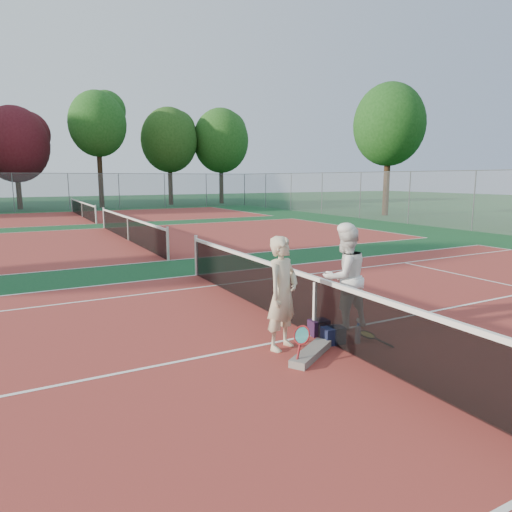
{
  "coord_description": "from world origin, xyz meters",
  "views": [
    {
      "loc": [
        -4.39,
        -6.04,
        2.63
      ],
      "look_at": [
        0.0,
        2.07,
        1.05
      ],
      "focal_mm": 32.0,
      "sensor_mm": 36.0,
      "label": 1
    }
  ],
  "objects_px": {
    "sports_bag_navy": "(333,335)",
    "racket_red": "(302,345)",
    "player_a": "(283,293)",
    "sports_bag_purple": "(319,327)",
    "net_main": "(315,306)",
    "racket_black_held": "(348,305)",
    "water_bottle": "(358,335)",
    "racket_spare": "(367,337)",
    "player_b": "(345,277)"
  },
  "relations": [
    {
      "from": "sports_bag_purple",
      "to": "player_a",
      "type": "bearing_deg",
      "value": -165.42
    },
    {
      "from": "player_a",
      "to": "sports_bag_navy",
      "type": "height_order",
      "value": "player_a"
    },
    {
      "from": "net_main",
      "to": "sports_bag_purple",
      "type": "relative_size",
      "value": 33.76
    },
    {
      "from": "racket_black_held",
      "to": "player_b",
      "type": "bearing_deg",
      "value": -13.2
    },
    {
      "from": "racket_black_held",
      "to": "racket_spare",
      "type": "bearing_deg",
      "value": 12.62
    },
    {
      "from": "player_a",
      "to": "net_main",
      "type": "bearing_deg",
      "value": -7.83
    },
    {
      "from": "player_a",
      "to": "player_b",
      "type": "xyz_separation_m",
      "value": [
        1.53,
        0.38,
        0.02
      ]
    },
    {
      "from": "racket_spare",
      "to": "sports_bag_navy",
      "type": "bearing_deg",
      "value": 54.84
    },
    {
      "from": "player_b",
      "to": "water_bottle",
      "type": "distance_m",
      "value": 1.15
    },
    {
      "from": "racket_red",
      "to": "sports_bag_navy",
      "type": "distance_m",
      "value": 0.95
    },
    {
      "from": "racket_red",
      "to": "sports_bag_navy",
      "type": "bearing_deg",
      "value": -14.28
    },
    {
      "from": "player_b",
      "to": "water_bottle",
      "type": "xyz_separation_m",
      "value": [
        -0.35,
        -0.79,
        -0.75
      ]
    },
    {
      "from": "net_main",
      "to": "racket_red",
      "type": "distance_m",
      "value": 1.21
    },
    {
      "from": "player_a",
      "to": "sports_bag_navy",
      "type": "distance_m",
      "value": 1.14
    },
    {
      "from": "player_a",
      "to": "player_b",
      "type": "bearing_deg",
      "value": -11.3
    },
    {
      "from": "player_b",
      "to": "water_bottle",
      "type": "bearing_deg",
      "value": 66.95
    },
    {
      "from": "net_main",
      "to": "sports_bag_purple",
      "type": "bearing_deg",
      "value": -17.43
    },
    {
      "from": "net_main",
      "to": "player_b",
      "type": "bearing_deg",
      "value": 10.22
    },
    {
      "from": "sports_bag_navy",
      "to": "racket_red",
      "type": "bearing_deg",
      "value": -156.76
    },
    {
      "from": "player_a",
      "to": "racket_red",
      "type": "xyz_separation_m",
      "value": [
        -0.04,
        -0.59,
        -0.62
      ]
    },
    {
      "from": "sports_bag_navy",
      "to": "net_main",
      "type": "bearing_deg",
      "value": 93.92
    },
    {
      "from": "racket_red",
      "to": "net_main",
      "type": "bearing_deg",
      "value": 8.0
    },
    {
      "from": "racket_red",
      "to": "racket_black_held",
      "type": "distance_m",
      "value": 2.27
    },
    {
      "from": "player_a",
      "to": "sports_bag_purple",
      "type": "height_order",
      "value": "player_a"
    },
    {
      "from": "racket_black_held",
      "to": "water_bottle",
      "type": "xyz_separation_m",
      "value": [
        -0.68,
        -1.07,
        -0.13
      ]
    },
    {
      "from": "sports_bag_navy",
      "to": "sports_bag_purple",
      "type": "height_order",
      "value": "sports_bag_navy"
    },
    {
      "from": "player_a",
      "to": "racket_spare",
      "type": "xyz_separation_m",
      "value": [
        1.39,
        -0.39,
        -0.81
      ]
    },
    {
      "from": "water_bottle",
      "to": "net_main",
      "type": "bearing_deg",
      "value": 120.15
    },
    {
      "from": "net_main",
      "to": "racket_black_held",
      "type": "relative_size",
      "value": 19.27
    },
    {
      "from": "racket_spare",
      "to": "water_bottle",
      "type": "distance_m",
      "value": 0.23
    },
    {
      "from": "water_bottle",
      "to": "racket_spare",
      "type": "bearing_deg",
      "value": 4.36
    },
    {
      "from": "water_bottle",
      "to": "player_b",
      "type": "bearing_deg",
      "value": 66.18
    },
    {
      "from": "racket_spare",
      "to": "sports_bag_purple",
      "type": "distance_m",
      "value": 0.81
    },
    {
      "from": "player_b",
      "to": "sports_bag_navy",
      "type": "xyz_separation_m",
      "value": [
        -0.7,
        -0.61,
        -0.77
      ]
    },
    {
      "from": "net_main",
      "to": "player_a",
      "type": "xyz_separation_m",
      "value": [
        -0.79,
        -0.25,
        0.37
      ]
    },
    {
      "from": "player_b",
      "to": "racket_spare",
      "type": "relative_size",
      "value": 3.04
    },
    {
      "from": "racket_red",
      "to": "water_bottle",
      "type": "height_order",
      "value": "racket_red"
    },
    {
      "from": "racket_black_held",
      "to": "water_bottle",
      "type": "height_order",
      "value": "racket_black_held"
    },
    {
      "from": "racket_black_held",
      "to": "racket_spare",
      "type": "xyz_separation_m",
      "value": [
        -0.46,
        -1.05,
        -0.21
      ]
    },
    {
      "from": "racket_red",
      "to": "sports_bag_purple",
      "type": "xyz_separation_m",
      "value": [
        0.91,
        0.82,
        -0.13
      ]
    },
    {
      "from": "racket_red",
      "to": "sports_bag_navy",
      "type": "xyz_separation_m",
      "value": [
        0.86,
        0.37,
        -0.12
      ]
    },
    {
      "from": "sports_bag_purple",
      "to": "water_bottle",
      "type": "bearing_deg",
      "value": -64.32
    },
    {
      "from": "water_bottle",
      "to": "player_a",
      "type": "bearing_deg",
      "value": 160.85
    },
    {
      "from": "player_a",
      "to": "racket_black_held",
      "type": "relative_size",
      "value": 3.1
    },
    {
      "from": "sports_bag_purple",
      "to": "racket_black_held",
      "type": "bearing_deg",
      "value": 23.95
    },
    {
      "from": "sports_bag_navy",
      "to": "sports_bag_purple",
      "type": "bearing_deg",
      "value": 84.26
    },
    {
      "from": "player_a",
      "to": "racket_spare",
      "type": "bearing_deg",
      "value": -41.13
    },
    {
      "from": "player_a",
      "to": "player_b",
      "type": "distance_m",
      "value": 1.57
    },
    {
      "from": "racket_black_held",
      "to": "water_bottle",
      "type": "bearing_deg",
      "value": 3.98
    },
    {
      "from": "racket_black_held",
      "to": "sports_bag_purple",
      "type": "bearing_deg",
      "value": -29.83
    }
  ]
}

